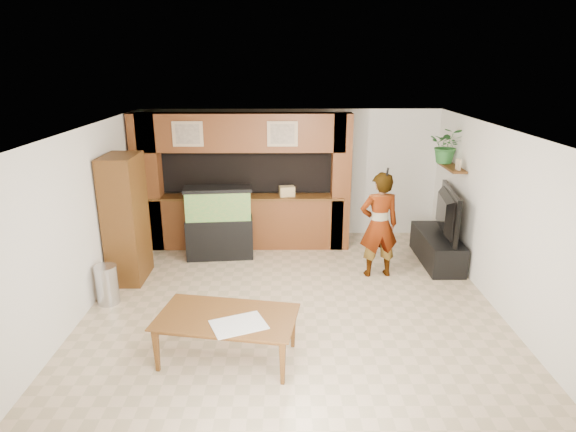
{
  "coord_description": "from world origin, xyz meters",
  "views": [
    {
      "loc": [
        -0.1,
        -6.4,
        3.49
      ],
      "look_at": [
        -0.06,
        0.6,
        1.23
      ],
      "focal_mm": 30.0,
      "sensor_mm": 36.0,
      "label": 1
    }
  ],
  "objects_px": {
    "pantry_cabinet": "(126,219)",
    "dining_table": "(227,339)",
    "person": "(379,225)",
    "aquarium": "(219,224)",
    "television": "(441,212)"
  },
  "relations": [
    {
      "from": "pantry_cabinet",
      "to": "person",
      "type": "relative_size",
      "value": 1.16
    },
    {
      "from": "pantry_cabinet",
      "to": "person",
      "type": "bearing_deg",
      "value": 1.23
    },
    {
      "from": "aquarium",
      "to": "television",
      "type": "relative_size",
      "value": 0.92
    },
    {
      "from": "person",
      "to": "pantry_cabinet",
      "type": "bearing_deg",
      "value": -5.73
    },
    {
      "from": "aquarium",
      "to": "television",
      "type": "xyz_separation_m",
      "value": [
        3.96,
        -0.25,
        0.29
      ]
    },
    {
      "from": "dining_table",
      "to": "pantry_cabinet",
      "type": "bearing_deg",
      "value": 138.3
    },
    {
      "from": "television",
      "to": "dining_table",
      "type": "bearing_deg",
      "value": 139.21
    },
    {
      "from": "person",
      "to": "dining_table",
      "type": "bearing_deg",
      "value": 40.35
    },
    {
      "from": "pantry_cabinet",
      "to": "television",
      "type": "xyz_separation_m",
      "value": [
        5.35,
        0.65,
        -0.1
      ]
    },
    {
      "from": "dining_table",
      "to": "aquarium",
      "type": "bearing_deg",
      "value": 108.47
    },
    {
      "from": "pantry_cabinet",
      "to": "dining_table",
      "type": "relative_size",
      "value": 1.26
    },
    {
      "from": "aquarium",
      "to": "dining_table",
      "type": "height_order",
      "value": "aquarium"
    },
    {
      "from": "aquarium",
      "to": "person",
      "type": "bearing_deg",
      "value": -21.58
    },
    {
      "from": "aquarium",
      "to": "television",
      "type": "bearing_deg",
      "value": -8.81
    },
    {
      "from": "aquarium",
      "to": "dining_table",
      "type": "distance_m",
      "value": 3.33
    }
  ]
}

